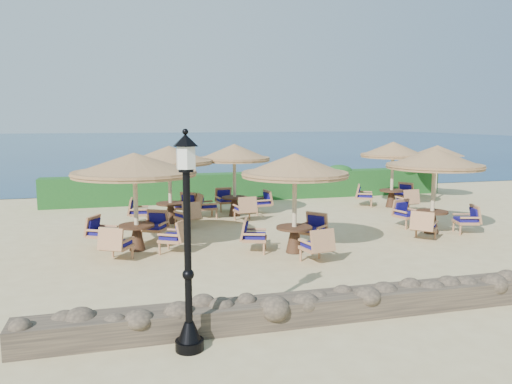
% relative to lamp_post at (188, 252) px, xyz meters
% --- Properties ---
extents(ground, '(120.00, 120.00, 0.00)m').
position_rel_lamp_post_xyz_m(ground, '(4.80, 6.80, -1.55)').
color(ground, '#CBB881').
rests_on(ground, ground).
extents(sea, '(160.00, 160.00, 0.00)m').
position_rel_lamp_post_xyz_m(sea, '(4.80, 76.80, -1.55)').
color(sea, '#0B2548').
rests_on(sea, ground).
extents(hedge, '(18.00, 0.90, 1.20)m').
position_rel_lamp_post_xyz_m(hedge, '(4.80, 14.00, -0.95)').
color(hedge, '#164419').
rests_on(hedge, ground).
extents(stone_wall, '(15.00, 0.65, 0.44)m').
position_rel_lamp_post_xyz_m(stone_wall, '(4.80, 0.60, -1.33)').
color(stone_wall, brown).
rests_on(stone_wall, ground).
extents(lamp_post, '(0.44, 0.44, 3.31)m').
position_rel_lamp_post_xyz_m(lamp_post, '(0.00, 0.00, 0.00)').
color(lamp_post, black).
rests_on(lamp_post, ground).
extents(extra_parasol, '(2.30, 2.30, 2.41)m').
position_rel_lamp_post_xyz_m(extra_parasol, '(12.60, 12.00, 0.62)').
color(extra_parasol, beige).
rests_on(extra_parasol, ground).
extents(cafe_set_0, '(3.33, 3.33, 2.65)m').
position_rel_lamp_post_xyz_m(cafe_set_0, '(-0.60, 6.30, 0.39)').
color(cafe_set_0, beige).
rests_on(cafe_set_0, ground).
extents(cafe_set_1, '(2.85, 2.86, 2.65)m').
position_rel_lamp_post_xyz_m(cafe_set_1, '(3.44, 4.97, 0.37)').
color(cafe_set_1, beige).
rests_on(cafe_set_1, ground).
extents(cafe_set_2, '(2.95, 2.95, 2.65)m').
position_rel_lamp_post_xyz_m(cafe_set_2, '(8.36, 6.04, 0.39)').
color(cafe_set_2, beige).
rests_on(cafe_set_2, ground).
extents(cafe_set_3, '(2.94, 2.94, 2.65)m').
position_rel_lamp_post_xyz_m(cafe_set_3, '(0.63, 9.72, 0.39)').
color(cafe_set_3, beige).
rests_on(cafe_set_3, ground).
extents(cafe_set_4, '(2.86, 2.86, 2.65)m').
position_rel_lamp_post_xyz_m(cafe_set_4, '(3.04, 10.45, 0.22)').
color(cafe_set_4, beige).
rests_on(cafe_set_4, ground).
extents(cafe_set_5, '(2.77, 2.72, 2.65)m').
position_rel_lamp_post_xyz_m(cafe_set_5, '(9.60, 10.62, 0.31)').
color(cafe_set_5, beige).
rests_on(cafe_set_5, ground).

